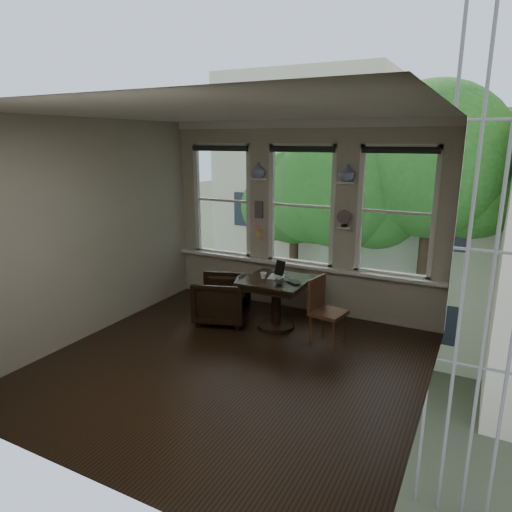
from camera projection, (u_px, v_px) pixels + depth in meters
The scene contains 25 objects.
ground at pixel (232, 364), 5.67m from camera, with size 4.50×4.50×0.00m, color black.
ceiling at pixel (228, 112), 4.93m from camera, with size 4.50×4.50×0.00m, color silver.
wall_back at pixel (302, 218), 7.24m from camera, with size 4.50×4.50×0.00m, color #BCB6A0.
wall_front at pixel (76, 309), 3.36m from camera, with size 4.50×4.50×0.00m, color #BCB6A0.
wall_left at pixel (90, 230), 6.29m from camera, with size 4.50×4.50×0.00m, color #BCB6A0.
wall_right at pixel (436, 272), 4.30m from camera, with size 4.50×4.50×0.00m, color #BCB6A0.
window_left at pixel (223, 200), 7.83m from camera, with size 1.10×0.12×1.90m, color white, non-canonical shape.
window_center at pixel (302, 206), 7.19m from camera, with size 1.10×0.12×1.90m, color white, non-canonical shape.
window_right at pixel (396, 212), 6.54m from camera, with size 1.10×0.12×1.90m, color white, non-canonical shape.
shelf_left at pixel (258, 179), 7.32m from camera, with size 0.26×0.16×0.03m, color white.
shelf_right at pixel (347, 183), 6.68m from camera, with size 0.26×0.16×0.03m, color white.
intercom at pixel (259, 209), 7.47m from camera, with size 0.14×0.06×0.28m, color #59544F.
sticky_notes at pixel (259, 230), 7.56m from camera, with size 0.16×0.01×0.24m, color pink, non-canonical shape.
desk_fan at pixel (344, 221), 6.80m from camera, with size 0.20×0.20×0.24m, color #59544F, non-canonical shape.
vase_left at pixel (258, 170), 7.29m from camera, with size 0.24×0.24×0.25m, color white.
vase_right at pixel (347, 173), 6.64m from camera, with size 0.24×0.24×0.25m, color white.
table at pixel (276, 303), 6.70m from camera, with size 0.90×0.90×0.75m, color black, non-canonical shape.
armchair_left at pixel (221, 299), 6.93m from camera, with size 0.76×0.78×0.71m, color black.
cushion_red at pixel (221, 293), 6.91m from camera, with size 0.45×0.45×0.06m, color maroon.
side_chair_right at pixel (328, 312), 6.12m from camera, with size 0.42×0.42×0.92m, color #4D261B, non-canonical shape.
laptop at pixel (290, 282), 6.43m from camera, with size 0.30×0.19×0.02m, color black.
mug at pixel (263, 275), 6.62m from camera, with size 0.10×0.10×0.09m, color white.
drinking_glass at pixel (279, 282), 6.33m from camera, with size 0.12×0.12×0.09m, color white.
tablet at pixel (280, 268), 6.77m from camera, with size 0.16×0.02×0.22m, color black.
papers at pixel (276, 277), 6.72m from camera, with size 0.22×0.30×0.00m, color silver.
Camera 1 is at (2.63, -4.45, 2.71)m, focal length 32.00 mm.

